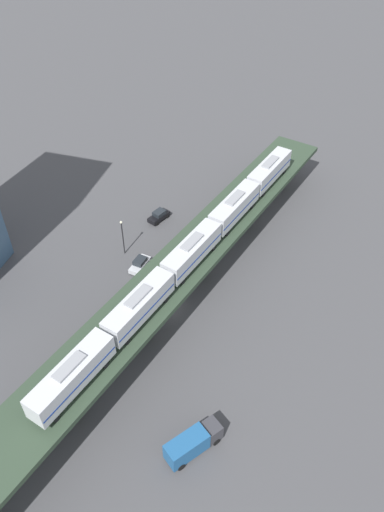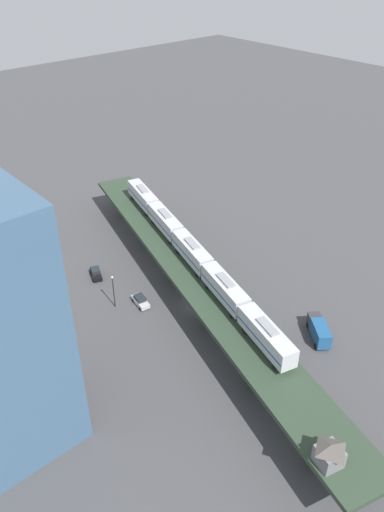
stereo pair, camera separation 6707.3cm
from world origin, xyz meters
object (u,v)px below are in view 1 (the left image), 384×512
subway_train (192,251)px  delivery_truck (193,443)px  street_lamp (123,235)px  street_car_silver (140,264)px  street_car_black (159,216)px

subway_train → delivery_truck: size_ratio=8.57×
subway_train → street_lamp: bearing=-23.4°
street_car_silver → street_lamp: (3.89, -2.70, 3.17)m
subway_train → street_car_black: bearing=-55.5°
street_car_black → delivery_truck: (-18.75, 40.72, 0.82)m
street_car_black → street_lamp: size_ratio=0.68×
subway_train → delivery_truck: 26.47m
street_car_black → street_lamp: (2.54, 10.45, 3.17)m
delivery_truck → street_lamp: (21.29, -30.28, 2.35)m
street_car_black → street_lamp: street_lamp is taller
subway_train → street_lamp: 15.95m
street_lamp → street_car_silver: bearing=145.3°
subway_train → street_lamp: subway_train is taller
subway_train → street_car_silver: subway_train is taller
delivery_truck → street_car_black: bearing=-65.3°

